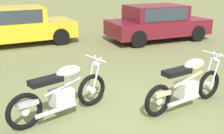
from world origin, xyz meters
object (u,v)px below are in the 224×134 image
object	(u,v)px
motorcycle_silver	(62,92)
car_yellow	(13,24)
car_burgundy	(157,21)
motorcycle_cream	(187,84)

from	to	relation	value
motorcycle_silver	car_yellow	bearing A→B (deg)	74.61
motorcycle_silver	car_burgundy	bearing A→B (deg)	26.39
car_yellow	motorcycle_cream	bearing A→B (deg)	-72.95
motorcycle_silver	car_burgundy	distance (m)	7.22
car_yellow	car_burgundy	world-z (taller)	same
motorcycle_cream	car_yellow	bearing A→B (deg)	100.17
motorcycle_silver	car_burgundy	xyz separation A→B (m)	(3.97, 6.02, 0.31)
motorcycle_silver	car_yellow	distance (m)	6.53
motorcycle_silver	motorcycle_cream	world-z (taller)	same
car_yellow	car_burgundy	size ratio (longest dim) A/B	1.08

